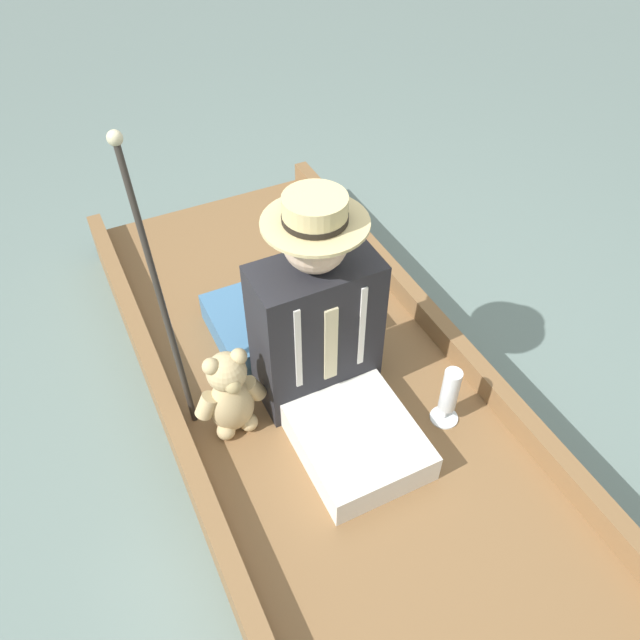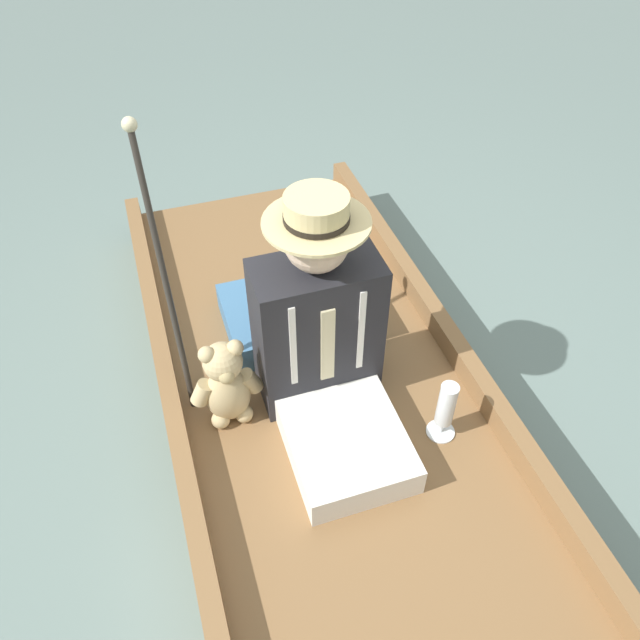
% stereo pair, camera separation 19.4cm
% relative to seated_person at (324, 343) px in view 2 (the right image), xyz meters
% --- Properties ---
extents(ground_plane, '(16.00, 16.00, 0.00)m').
position_rel_seated_person_xyz_m(ground_plane, '(-0.01, -0.02, -0.44)').
color(ground_plane, slate).
extents(punt_boat, '(1.09, 2.61, 0.24)m').
position_rel_seated_person_xyz_m(punt_boat, '(-0.01, -0.02, -0.36)').
color(punt_boat, brown).
rests_on(punt_boat, ground_plane).
extents(seat_cushion, '(0.55, 0.38, 0.12)m').
position_rel_seated_person_xyz_m(seat_cushion, '(-0.02, -0.39, -0.23)').
color(seat_cushion, teal).
rests_on(seat_cushion, punt_boat).
extents(seated_person, '(0.40, 0.66, 0.79)m').
position_rel_seated_person_xyz_m(seated_person, '(0.00, 0.00, 0.00)').
color(seated_person, white).
rests_on(seated_person, punt_boat).
extents(teddy_bear, '(0.24, 0.14, 0.35)m').
position_rel_seated_person_xyz_m(teddy_bear, '(0.32, -0.03, -0.13)').
color(teddy_bear, tan).
rests_on(teddy_bear, punt_boat).
extents(wine_glass, '(0.10, 0.10, 0.23)m').
position_rel_seated_person_xyz_m(wine_glass, '(-0.33, 0.25, -0.15)').
color(wine_glass, silver).
rests_on(wine_glass, punt_boat).
extents(walking_cane, '(0.04, 0.30, 0.94)m').
position_rel_seated_person_xyz_m(walking_cane, '(0.43, -0.27, 0.25)').
color(walking_cane, '#2D2823').
rests_on(walking_cane, punt_boat).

